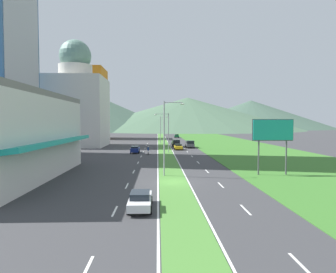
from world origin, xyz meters
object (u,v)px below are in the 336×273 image
billboard_roadside (273,133)px  pickup_truck_0 (190,144)px  street_lamp_far (161,128)px  car_2 (175,142)px  street_lamp_near (166,133)px  car_1 (140,200)px  street_lamp_mid (167,130)px  pickup_truck_1 (176,143)px  car_4 (135,149)px  motorcycle_rider (148,151)px  car_3 (177,136)px  car_0 (178,147)px

billboard_roadside → pickup_truck_0: 42.29m
street_lamp_far → car_2: size_ratio=2.00×
car_2 → street_lamp_near: bearing=-4.4°
car_1 → car_2: bearing=-5.6°
street_lamp_mid → pickup_truck_1: street_lamp_mid is taller
car_4 → pickup_truck_0: bearing=-46.6°
street_lamp_mid → car_4: size_ratio=1.92×
motorcycle_rider → car_2: bearing=-14.8°
street_lamp_near → motorcycle_rider: street_lamp_near is taller
street_lamp_far → car_1: 72.15m
billboard_roadside → car_3: size_ratio=1.70×
billboard_roadside → car_3: bearing=93.9°
street_lamp_far → car_0: size_ratio=2.09×
car_3 → car_4: size_ratio=0.93×
street_lamp_far → pickup_truck_0: (7.37, -15.79, -4.01)m
car_0 → motorcycle_rider: 12.88m
car_0 → car_3: 57.64m
street_lamp_mid → motorcycle_rider: 6.81m
street_lamp_mid → car_2: (3.15, 23.93, -4.42)m
street_lamp_near → street_lamp_mid: street_lamp_near is taller
car_2 → car_3: bearing=175.5°
street_lamp_near → car_2: size_ratio=2.20×
car_2 → pickup_truck_1: pickup_truck_1 is taller
street_lamp_far → billboard_roadside: (13.62, -57.37, 0.52)m
street_lamp_mid → street_lamp_far: (-0.80, 28.79, -0.15)m
pickup_truck_0 → pickup_truck_1: 5.23m
street_lamp_far → car_0: (3.89, -21.34, -4.25)m
car_2 → car_3: size_ratio=1.01×
car_0 → car_1: 51.05m
car_1 → pickup_truck_1: 60.49m
car_2 → car_3: (3.21, 41.07, 0.07)m
street_lamp_mid → car_2: size_ratio=2.05×
car_1 → car_2: 67.44m
street_lamp_far → car_4: size_ratio=1.88×
pickup_truck_0 → street_lamp_near: bearing=-10.2°
pickup_truck_0 → pickup_truck_1: bearing=-139.0°
street_lamp_mid → car_3: bearing=84.4°
car_2 → motorcycle_rider: (-7.19, -27.21, 0.03)m
car_2 → street_lamp_mid: bearing=-7.5°
street_lamp_mid → car_2: street_lamp_mid is taller
street_lamp_near → street_lamp_mid: size_ratio=1.08×
billboard_roadside → street_lamp_far: bearing=103.4°
billboard_roadside → pickup_truck_0: size_ratio=1.34×
car_2 → street_lamp_far: bearing=-140.9°
street_lamp_far → car_4: bearing=-102.3°
street_lamp_near → car_0: bearing=83.7°
billboard_roadside → motorcycle_rider: billboard_roadside is taller
street_lamp_near → pickup_truck_0: bearing=79.8°
street_lamp_mid → motorcycle_rider: (-4.04, -3.28, -4.40)m
car_1 → pickup_truck_1: (6.56, 60.13, 0.26)m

